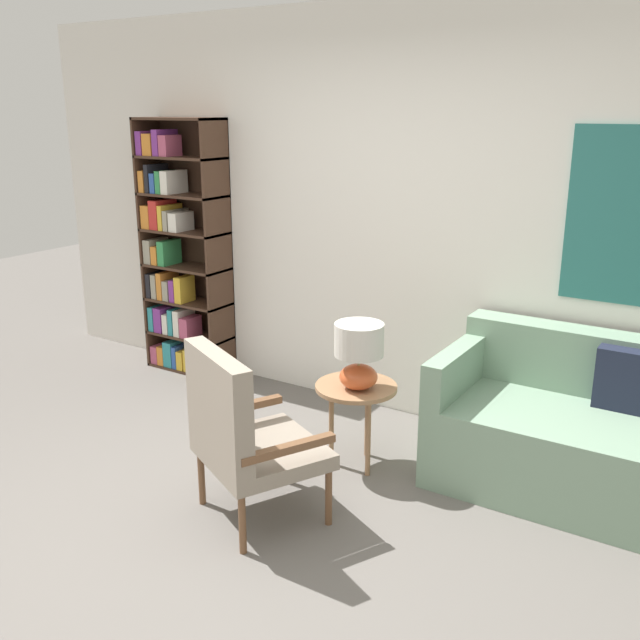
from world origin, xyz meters
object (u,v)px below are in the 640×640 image
(armchair, at_px, (241,429))
(side_table, at_px, (356,395))
(table_lamp, at_px, (359,352))
(couch, at_px, (619,444))
(bookshelf, at_px, (178,256))

(armchair, xyz_separation_m, side_table, (0.19, 0.82, -0.06))
(side_table, relative_size, table_lamp, 1.32)
(armchair, bearing_deg, side_table, 76.95)
(couch, bearing_deg, side_table, -162.62)
(side_table, bearing_deg, bookshelf, 160.80)
(bookshelf, bearing_deg, table_lamp, -19.83)
(couch, relative_size, table_lamp, 4.96)
(bookshelf, xyz_separation_m, side_table, (2.01, -0.70, -0.48))
(armchair, relative_size, couch, 0.49)
(side_table, height_order, table_lamp, table_lamp)
(bookshelf, height_order, side_table, bookshelf)
(bookshelf, height_order, couch, bookshelf)
(side_table, xyz_separation_m, table_lamp, (0.03, -0.04, 0.28))
(armchair, bearing_deg, bookshelf, 140.00)
(couch, xyz_separation_m, side_table, (-1.37, -0.43, 0.13))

